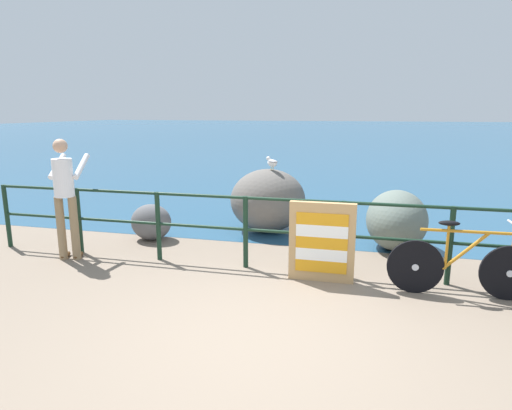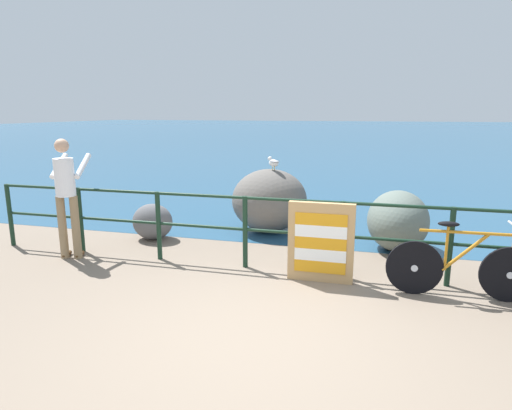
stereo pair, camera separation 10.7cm
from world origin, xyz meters
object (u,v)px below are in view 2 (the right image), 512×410
Objects in this scene: person_at_railing at (67,193)px; breakwater_boulder_left at (153,222)px; breakwater_boulder_main at (269,200)px; bicycle at (462,266)px; breakwater_boulder_right at (398,221)px; folded_deckchair_stack at (321,243)px; seagull at (274,162)px.

person_at_railing is 1.55m from breakwater_boulder_left.
bicycle is at bearing -39.24° from breakwater_boulder_main.
breakwater_boulder_right is at bearing 6.95° from breakwater_boulder_left.
breakwater_boulder_main reaches higher than folded_deckchair_stack.
breakwater_boulder_left is at bearing 70.94° from seagull.
bicycle is 2.45× the size of breakwater_boulder_left.
breakwater_boulder_left is 0.53× the size of breakwater_boulder_right.
person_at_railing is 6.07× the size of seagull.
person_at_railing reaches higher than breakwater_boulder_main.
breakwater_boulder_right is at bearing -150.02° from seagull.
seagull reaches higher than bicycle.
folded_deckchair_stack is 0.79× the size of breakwater_boulder_right.
folded_deckchair_stack is 2.54m from breakwater_boulder_main.
folded_deckchair_stack is (3.72, 0.03, -0.47)m from person_at_railing.
seagull is at bearing 166.73° from breakwater_boulder_right.
breakwater_boulder_left is at bearing -149.27° from breakwater_boulder_main.
breakwater_boulder_main reaches higher than breakwater_boulder_left.
person_at_railing is 5.06m from breakwater_boulder_right.
person_at_railing is (-5.38, 0.07, 0.60)m from bicycle.
person_at_railing reaches higher than breakwater_boulder_right.
bicycle is 3.70m from breakwater_boulder_main.
seagull is (2.61, 2.19, 0.28)m from person_at_railing.
breakwater_boulder_right is (4.02, 0.49, 0.16)m from breakwater_boulder_left.
seagull is (0.09, -0.08, 0.71)m from breakwater_boulder_main.
person_at_railing is 2.56× the size of breakwater_boulder_left.
folded_deckchair_stack is at bearing 174.51° from bicycle.
seagull is at bearing -63.09° from person_at_railing.
person_at_railing is 1.27× the size of breakwater_boulder_main.
breakwater_boulder_right is (-0.64, 1.75, 0.08)m from bicycle.
bicycle is 3.68m from seagull.
breakwater_boulder_right is at bearing -14.66° from breakwater_boulder_main.
folded_deckchair_stack is at bearing -21.25° from breakwater_boulder_left.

